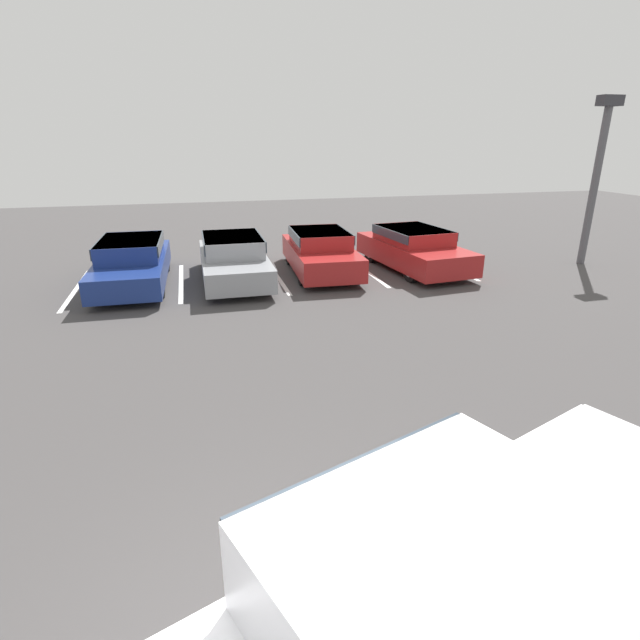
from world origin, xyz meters
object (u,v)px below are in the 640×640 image
at_px(light_post, 597,169).
at_px(parked_sedan_b, 233,257).
at_px(pickup_truck, 479,631).
at_px(parked_sedan_c, 320,251).
at_px(parked_sedan_a, 132,261).
at_px(parked_sedan_d, 413,247).

bearing_deg(light_post, parked_sedan_b, 176.03).
height_order(pickup_truck, parked_sedan_c, pickup_truck).
bearing_deg(parked_sedan_b, light_post, 86.43).
bearing_deg(parked_sedan_c, light_post, 86.31).
relative_size(parked_sedan_b, parked_sedan_c, 1.05).
distance_m(parked_sedan_a, parked_sedan_c, 5.32).
distance_m(parked_sedan_b, parked_sedan_d, 5.48).
bearing_deg(light_post, parked_sedan_d, 172.77).
bearing_deg(parked_sedan_b, parked_sedan_c, 95.20).
xyz_separation_m(pickup_truck, parked_sedan_c, (2.13, 12.23, -0.23)).
height_order(parked_sedan_a, parked_sedan_b, parked_sedan_b).
distance_m(pickup_truck, light_post, 15.60).
bearing_deg(parked_sedan_a, parked_sedan_b, 85.65).
relative_size(parked_sedan_b, light_post, 0.90).
height_order(pickup_truck, parked_sedan_b, pickup_truck).
height_order(parked_sedan_a, light_post, light_post).
relative_size(parked_sedan_a, light_post, 0.96).
distance_m(parked_sedan_b, light_post, 11.33).
distance_m(parked_sedan_c, light_post, 8.83).
bearing_deg(parked_sedan_c, parked_sedan_b, -82.24).
bearing_deg(parked_sedan_b, pickup_truck, 2.59).
bearing_deg(parked_sedan_d, parked_sedan_b, -96.39).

